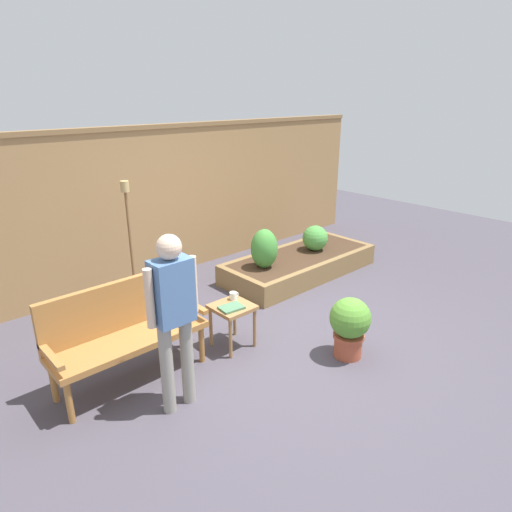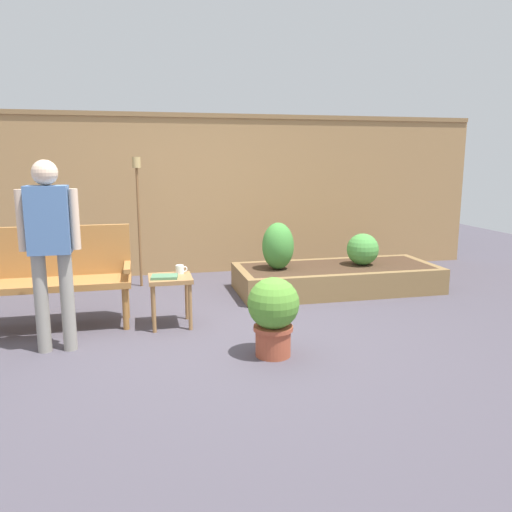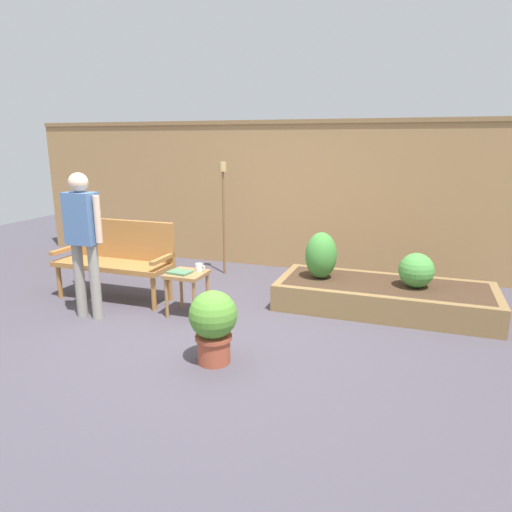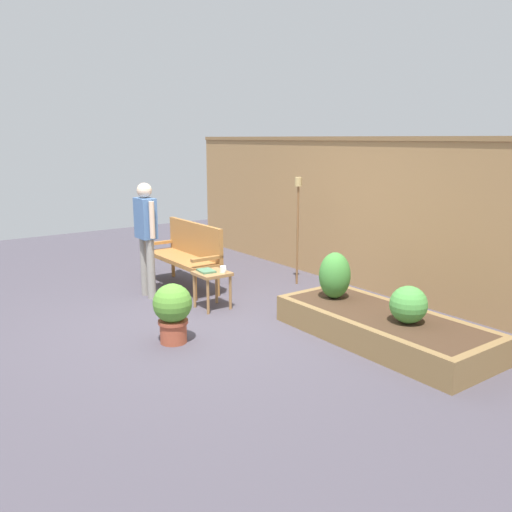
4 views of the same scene
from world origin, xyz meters
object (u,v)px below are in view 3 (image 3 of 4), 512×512
(shrub_near_bench, at_px, (321,255))
(person_by_bench, at_px, (83,233))
(potted_boxwood, at_px, (213,322))
(cup_on_table, at_px, (199,267))
(tiki_torch, at_px, (223,198))
(side_table, at_px, (187,280))
(garden_bench, at_px, (117,254))
(book_on_table, at_px, (180,272))
(shrub_far_corner, at_px, (416,270))

(shrub_near_bench, relative_size, person_by_bench, 0.35)
(potted_boxwood, bearing_deg, cup_on_table, 121.60)
(cup_on_table, bearing_deg, tiki_torch, 103.44)
(shrub_near_bench, xyz_separation_m, person_by_bench, (-2.26, -1.32, 0.36))
(tiki_torch, bearing_deg, person_by_bench, -108.61)
(side_table, relative_size, person_by_bench, 0.31)
(garden_bench, height_order, tiki_torch, tiki_torch)
(book_on_table, xyz_separation_m, potted_boxwood, (0.80, -0.90, -0.13))
(side_table, bearing_deg, potted_boxwood, -51.67)
(garden_bench, bearing_deg, person_by_bench, -80.53)
(garden_bench, xyz_separation_m, shrub_far_corner, (3.43, 0.62, -0.05))
(garden_bench, relative_size, potted_boxwood, 2.23)
(garden_bench, relative_size, shrub_far_corner, 3.76)
(side_table, relative_size, cup_on_table, 4.24)
(cup_on_table, relative_size, shrub_near_bench, 0.21)
(garden_bench, xyz_separation_m, person_by_bench, (0.12, -0.70, 0.39))
(garden_bench, distance_m, side_table, 1.12)
(book_on_table, relative_size, person_by_bench, 0.15)
(garden_bench, distance_m, shrub_near_bench, 2.45)
(potted_boxwood, height_order, tiki_torch, tiki_torch)
(side_table, height_order, shrub_far_corner, shrub_far_corner)
(shrub_near_bench, relative_size, tiki_torch, 0.34)
(potted_boxwood, xyz_separation_m, shrub_far_corner, (1.60, 1.83, 0.12))
(shrub_near_bench, bearing_deg, shrub_far_corner, -0.00)
(garden_bench, bearing_deg, cup_on_table, -7.55)
(garden_bench, distance_m, book_on_table, 1.07)
(shrub_near_bench, xyz_separation_m, shrub_far_corner, (1.06, -0.00, -0.08))
(potted_boxwood, distance_m, tiki_torch, 2.87)
(shrub_near_bench, bearing_deg, tiki_torch, 154.13)
(garden_bench, bearing_deg, side_table, -13.51)
(side_table, bearing_deg, cup_on_table, 44.82)
(book_on_table, distance_m, person_by_bench, 1.08)
(garden_bench, height_order, shrub_near_bench, garden_bench)
(cup_on_table, bearing_deg, potted_boxwood, -58.40)
(book_on_table, bearing_deg, potted_boxwood, -41.18)
(cup_on_table, height_order, tiki_torch, tiki_torch)
(shrub_far_corner, distance_m, person_by_bench, 3.60)
(shrub_far_corner, xyz_separation_m, person_by_bench, (-3.32, -1.32, 0.44))
(shrub_near_bench, bearing_deg, garden_bench, -165.28)
(potted_boxwood, bearing_deg, garden_bench, 146.56)
(cup_on_table, height_order, potted_boxwood, potted_boxwood)
(garden_bench, xyz_separation_m, cup_on_table, (1.18, -0.16, -0.02))
(cup_on_table, bearing_deg, person_by_bench, -153.13)
(shrub_far_corner, bearing_deg, side_table, -159.45)
(garden_bench, distance_m, shrub_far_corner, 3.49)
(side_table, xyz_separation_m, shrub_near_bench, (1.29, 0.88, 0.18))
(garden_bench, height_order, shrub_far_corner, garden_bench)
(cup_on_table, distance_m, shrub_near_bench, 1.42)
(side_table, height_order, cup_on_table, cup_on_table)
(cup_on_table, xyz_separation_m, tiki_torch, (-0.37, 1.54, 0.58))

